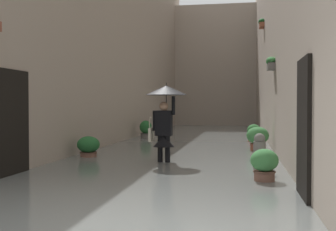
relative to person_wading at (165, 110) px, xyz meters
The scene contains 11 objects.
ground_plane 6.55m from the person_wading, 90.37° to the right, with size 60.00×60.00×0.00m, color slate.
flood_water 6.54m from the person_wading, 90.37° to the right, with size 6.12×29.58×0.17m, color slate.
building_facade_right 7.99m from the person_wading, 61.20° to the right, with size 2.04×27.58×9.32m.
building_facade_far 19.27m from the person_wading, 90.13° to the right, with size 8.92×1.80×8.12m, color #A89989.
person_wading is the anchor object (origin of this frame).
potted_plant_far_left 3.21m from the person_wading, 135.58° to the left, with size 0.49×0.49×0.73m.
potted_plant_mid_left 3.85m from the person_wading, 126.96° to the right, with size 0.66×0.66×0.87m.
potted_plant_near_right 2.48m from the person_wading, 18.02° to the right, with size 0.59×0.59×0.70m.
potted_plant_near_left 6.64m from the person_wading, 109.83° to the right, with size 0.49×0.49×0.80m.
potted_plant_far_right 7.51m from the person_wading, 73.67° to the right, with size 0.50×0.50×0.88m.
mooring_bollard 2.59m from the person_wading, 152.28° to the left, with size 0.25×0.25×0.95m.
Camera 1 is at (-1.74, 4.46, 1.51)m, focal length 45.52 mm.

